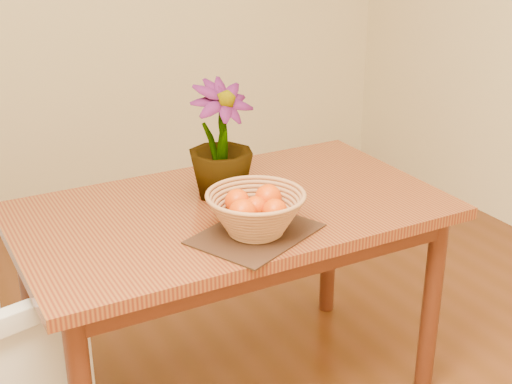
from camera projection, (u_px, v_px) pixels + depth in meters
name	position (u px, v px, depth m)	size (l,w,h in m)	color
table	(232.00, 230.00, 2.37)	(1.40, 0.80, 0.75)	brown
placemat	(256.00, 234.00, 2.14)	(0.36, 0.27, 0.01)	#351B13
wicker_basket	(256.00, 215.00, 2.12)	(0.30, 0.30, 0.12)	#B07749
orange_pile	(256.00, 206.00, 2.10)	(0.20, 0.19, 0.08)	#EE5303
potted_plant	(220.00, 141.00, 2.35)	(0.22, 0.22, 0.39)	#164814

